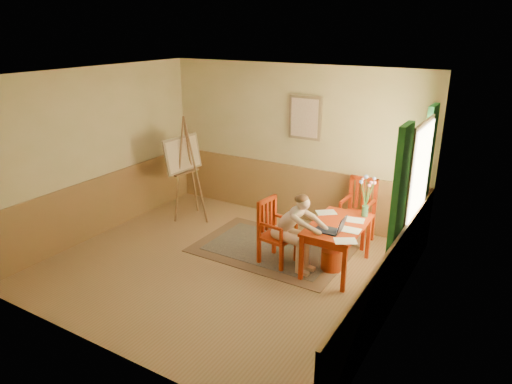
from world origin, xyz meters
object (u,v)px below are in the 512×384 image
Objects in this scene: figure at (293,227)px; laptop at (332,229)px; chair_back at (358,211)px; chair_left at (275,232)px; table at (337,230)px; easel at (184,158)px.

figure is 2.89× the size of laptop.
chair_left is at bearing -121.61° from chair_back.
table is 1.13× the size of chair_back.
easel is at bearing 163.66° from figure.
easel is (-3.10, -0.62, 0.60)m from chair_back.
chair_back is at bearing 92.59° from table.
table is at bearing -87.41° from chair_back.
chair_back reaches higher than laptop.
chair_left is (-0.87, -0.27, -0.13)m from table.
chair_back is at bearing 58.39° from chair_left.
easel is at bearing -168.68° from chair_back.
chair_back is 2.60× the size of laptop.
table is 0.64m from figure.
chair_left is at bearing -17.58° from easel.
easel is at bearing 171.91° from table.
table is 0.64× the size of easel.
chair_left is 0.52× the size of easel.
laptop is (0.59, 0.01, 0.11)m from figure.
chair_left reaches higher than table.
laptop is at bearing -86.82° from chair_back.
chair_back is (-0.05, 1.07, -0.09)m from table.
chair_left is 0.93× the size of chair_back.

